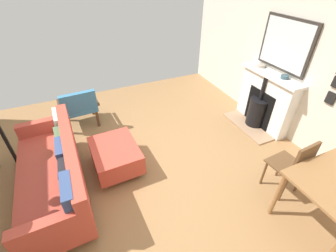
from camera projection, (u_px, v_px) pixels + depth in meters
ground_plane at (131, 168)px, 3.53m from camera, size 5.67×5.48×0.01m
wall_left at (295, 52)px, 3.62m from camera, size 0.12×5.48×2.84m
fireplace at (263, 103)px, 4.22m from camera, size 0.60×1.21×1.04m
mirror_over_mantel at (286, 45)px, 3.65m from camera, size 0.04×0.96×0.81m
mantel_bowl_near at (261, 66)px, 4.10m from camera, size 0.15×0.15×0.05m
mantel_bowl_far at (285, 77)px, 3.70m from camera, size 0.13×0.13×0.06m
sofa at (56, 172)px, 3.00m from camera, size 0.84×1.98×0.79m
ottoman at (116, 155)px, 3.41m from camera, size 0.67×0.84×0.40m
armchair_accent at (79, 106)px, 4.17m from camera, size 0.71×0.62×0.78m
dining_chair_near_fireplace at (294, 165)px, 2.87m from camera, size 0.43×0.43×0.89m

